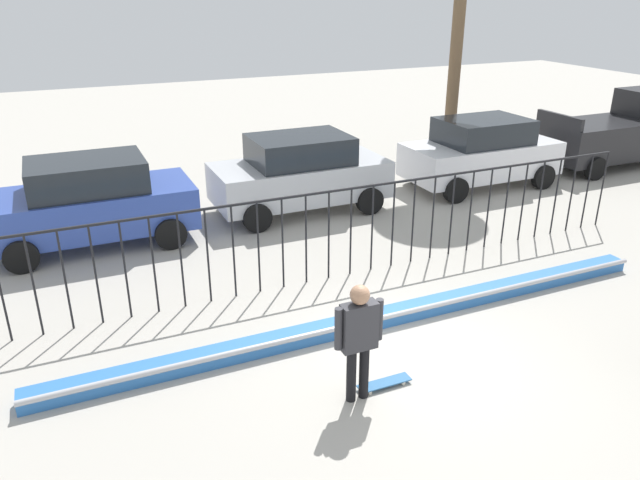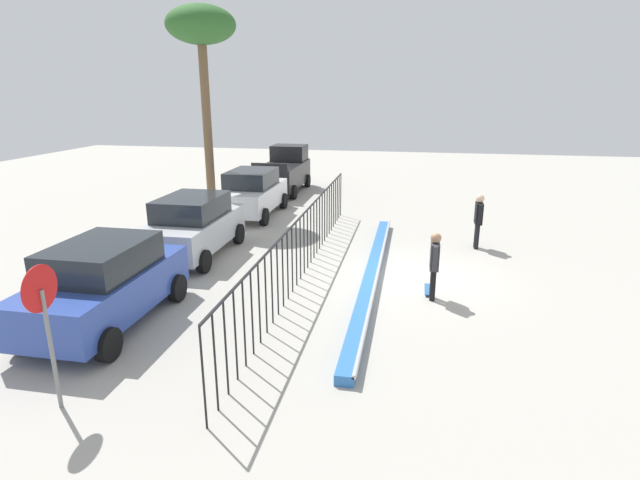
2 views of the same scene
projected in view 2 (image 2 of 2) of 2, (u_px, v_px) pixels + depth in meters
name	position (u px, v px, depth m)	size (l,w,h in m)	color
ground_plane	(414.00, 280.00, 13.82)	(60.00, 60.00, 0.00)	#ADA89E
bowl_coping_ledge	(372.00, 274.00, 13.99)	(11.00, 0.40, 0.27)	#2D6BB7
perimeter_fence	(304.00, 237.00, 14.05)	(14.04, 0.04, 1.78)	black
skateboarder	(434.00, 260.00, 12.30)	(0.70, 0.26, 1.74)	black
skateboard	(429.00, 289.00, 13.04)	(0.80, 0.20, 0.07)	#26598C
camera_operator	(479.00, 216.00, 16.33)	(0.73, 0.28, 1.82)	black
parked_car_blue	(105.00, 283.00, 11.02)	(4.30, 2.12, 1.90)	#2D479E
parked_car_silver	(193.00, 225.00, 15.68)	(4.30, 2.12, 1.90)	#B7BABF
parked_car_white	(252.00, 192.00, 20.70)	(4.30, 2.12, 1.90)	silver
pickup_truck	(284.00, 171.00, 25.65)	(4.70, 2.12, 2.24)	black
stop_sign	(46.00, 318.00, 7.85)	(0.76, 0.07, 2.50)	slate
palm_tree_tall	(201.00, 33.00, 19.49)	(2.72, 2.72, 8.24)	brown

